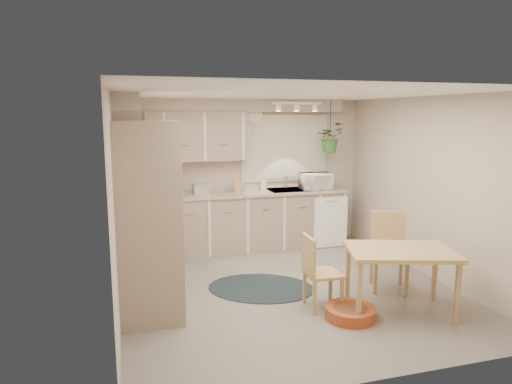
# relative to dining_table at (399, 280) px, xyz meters

# --- Properties ---
(floor) EXTENTS (4.20, 4.20, 0.00)m
(floor) POSITION_rel_dining_table_xyz_m (-0.97, 0.97, -0.36)
(floor) COLOR slate
(floor) RESTS_ON ground
(ceiling) EXTENTS (4.20, 4.20, 0.00)m
(ceiling) POSITION_rel_dining_table_xyz_m (-0.97, 0.97, 2.04)
(ceiling) COLOR white
(ceiling) RESTS_ON wall_back
(wall_back) EXTENTS (4.00, 0.04, 2.40)m
(wall_back) POSITION_rel_dining_table_xyz_m (-0.97, 3.07, 0.84)
(wall_back) COLOR #BAAB9A
(wall_back) RESTS_ON floor
(wall_front) EXTENTS (4.00, 0.04, 2.40)m
(wall_front) POSITION_rel_dining_table_xyz_m (-0.97, -1.13, 0.84)
(wall_front) COLOR #BAAB9A
(wall_front) RESTS_ON floor
(wall_left) EXTENTS (0.04, 4.20, 2.40)m
(wall_left) POSITION_rel_dining_table_xyz_m (-2.97, 0.97, 0.84)
(wall_left) COLOR #BAAB9A
(wall_left) RESTS_ON floor
(wall_right) EXTENTS (0.04, 4.20, 2.40)m
(wall_right) POSITION_rel_dining_table_xyz_m (1.03, 0.97, 0.84)
(wall_right) COLOR #BAAB9A
(wall_right) RESTS_ON floor
(base_cab_left) EXTENTS (0.60, 1.85, 0.90)m
(base_cab_left) POSITION_rel_dining_table_xyz_m (-2.67, 1.84, 0.09)
(base_cab_left) COLOR gray
(base_cab_left) RESTS_ON floor
(base_cab_back) EXTENTS (3.60, 0.60, 0.90)m
(base_cab_back) POSITION_rel_dining_table_xyz_m (-1.17, 2.77, 0.09)
(base_cab_back) COLOR gray
(base_cab_back) RESTS_ON floor
(counter_left) EXTENTS (0.64, 1.89, 0.04)m
(counter_left) POSITION_rel_dining_table_xyz_m (-2.66, 1.84, 0.56)
(counter_left) COLOR tan
(counter_left) RESTS_ON base_cab_left
(counter_back) EXTENTS (3.64, 0.64, 0.04)m
(counter_back) POSITION_rel_dining_table_xyz_m (-1.17, 2.76, 0.56)
(counter_back) COLOR tan
(counter_back) RESTS_ON base_cab_back
(oven_stack) EXTENTS (0.65, 0.65, 2.10)m
(oven_stack) POSITION_rel_dining_table_xyz_m (-2.64, 0.59, 0.69)
(oven_stack) COLOR gray
(oven_stack) RESTS_ON floor
(wall_oven_face) EXTENTS (0.02, 0.56, 0.58)m
(wall_oven_face) POSITION_rel_dining_table_xyz_m (-2.32, 0.59, 0.69)
(wall_oven_face) COLOR white
(wall_oven_face) RESTS_ON oven_stack
(upper_cab_left) EXTENTS (0.35, 2.00, 0.75)m
(upper_cab_left) POSITION_rel_dining_table_xyz_m (-2.79, 1.97, 1.47)
(upper_cab_left) COLOR gray
(upper_cab_left) RESTS_ON wall_left
(upper_cab_back) EXTENTS (2.00, 0.35, 0.75)m
(upper_cab_back) POSITION_rel_dining_table_xyz_m (-1.97, 2.89, 1.47)
(upper_cab_back) COLOR gray
(upper_cab_back) RESTS_ON wall_back
(soffit_left) EXTENTS (0.30, 2.00, 0.20)m
(soffit_left) POSITION_rel_dining_table_xyz_m (-2.82, 1.97, 1.94)
(soffit_left) COLOR #BAAB9A
(soffit_left) RESTS_ON wall_left
(soffit_back) EXTENTS (3.60, 0.30, 0.20)m
(soffit_back) POSITION_rel_dining_table_xyz_m (-1.17, 2.92, 1.94)
(soffit_back) COLOR #BAAB9A
(soffit_back) RESTS_ON wall_back
(cooktop) EXTENTS (0.52, 0.58, 0.02)m
(cooktop) POSITION_rel_dining_table_xyz_m (-2.65, 1.27, 0.59)
(cooktop) COLOR white
(cooktop) RESTS_ON counter_left
(range_hood) EXTENTS (0.40, 0.60, 0.14)m
(range_hood) POSITION_rel_dining_table_xyz_m (-2.67, 1.27, 1.04)
(range_hood) COLOR white
(range_hood) RESTS_ON upper_cab_left
(window_blinds) EXTENTS (1.40, 0.02, 1.00)m
(window_blinds) POSITION_rel_dining_table_xyz_m (-0.27, 3.04, 1.24)
(window_blinds) COLOR white
(window_blinds) RESTS_ON wall_back
(window_frame) EXTENTS (1.50, 0.02, 1.10)m
(window_frame) POSITION_rel_dining_table_xyz_m (-0.27, 3.05, 1.24)
(window_frame) COLOR beige
(window_frame) RESTS_ON wall_back
(sink) EXTENTS (0.70, 0.48, 0.10)m
(sink) POSITION_rel_dining_table_xyz_m (-0.27, 2.77, 0.54)
(sink) COLOR #ACB0B4
(sink) RESTS_ON counter_back
(dishwasher_front) EXTENTS (0.58, 0.02, 0.83)m
(dishwasher_front) POSITION_rel_dining_table_xyz_m (0.33, 2.46, 0.07)
(dishwasher_front) COLOR white
(dishwasher_front) RESTS_ON base_cab_back
(track_light_bar) EXTENTS (0.80, 0.04, 0.04)m
(track_light_bar) POSITION_rel_dining_table_xyz_m (-0.27, 2.52, 1.97)
(track_light_bar) COLOR white
(track_light_bar) RESTS_ON ceiling
(wall_clock) EXTENTS (0.30, 0.03, 0.30)m
(wall_clock) POSITION_rel_dining_table_xyz_m (-0.82, 3.04, 1.82)
(wall_clock) COLOR gold
(wall_clock) RESTS_ON wall_back
(dining_table) EXTENTS (1.30, 1.05, 0.71)m
(dining_table) POSITION_rel_dining_table_xyz_m (0.00, 0.00, 0.00)
(dining_table) COLOR tan
(dining_table) RESTS_ON floor
(chair_left) EXTENTS (0.41, 0.41, 0.84)m
(chair_left) POSITION_rel_dining_table_xyz_m (-0.76, 0.33, 0.06)
(chair_left) COLOR tan
(chair_left) RESTS_ON floor
(chair_back) EXTENTS (0.59, 0.59, 0.96)m
(chair_back) POSITION_rel_dining_table_xyz_m (0.24, 0.59, 0.12)
(chair_back) COLOR tan
(chair_back) RESTS_ON floor
(braided_rug) EXTENTS (1.64, 1.47, 0.01)m
(braided_rug) POSITION_rel_dining_table_xyz_m (-1.27, 1.07, -0.35)
(braided_rug) COLOR black
(braided_rug) RESTS_ON floor
(pet_bed) EXTENTS (0.58, 0.58, 0.12)m
(pet_bed) POSITION_rel_dining_table_xyz_m (-0.60, -0.02, -0.29)
(pet_bed) COLOR #A83621
(pet_bed) RESTS_ON floor
(microwave) EXTENTS (0.52, 0.31, 0.34)m
(microwave) POSITION_rel_dining_table_xyz_m (0.14, 2.67, 0.75)
(microwave) COLOR white
(microwave) RESTS_ON counter_back
(soap_bottle) EXTENTS (0.10, 0.21, 0.09)m
(soap_bottle) POSITION_rel_dining_table_xyz_m (-0.68, 2.92, 0.63)
(soap_bottle) COLOR white
(soap_bottle) RESTS_ON counter_back
(hanging_plant) EXTENTS (0.59, 0.62, 0.38)m
(hanging_plant) POSITION_rel_dining_table_xyz_m (0.38, 2.67, 1.38)
(hanging_plant) COLOR #316729
(hanging_plant) RESTS_ON ceiling
(coffee_maker) EXTENTS (0.18, 0.21, 0.29)m
(coffee_maker) POSITION_rel_dining_table_xyz_m (-2.16, 2.77, 0.73)
(coffee_maker) COLOR black
(coffee_maker) RESTS_ON counter_back
(toaster) EXTENTS (0.28, 0.20, 0.16)m
(toaster) POSITION_rel_dining_table_xyz_m (-1.73, 2.79, 0.66)
(toaster) COLOR #ACB0B4
(toaster) RESTS_ON counter_back
(knife_block) EXTENTS (0.11, 0.11, 0.22)m
(knife_block) POSITION_rel_dining_table_xyz_m (-1.15, 2.82, 0.70)
(knife_block) COLOR tan
(knife_block) RESTS_ON counter_back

